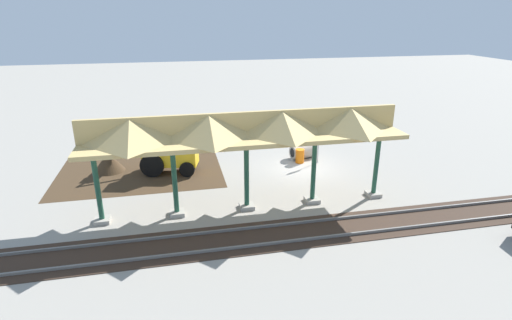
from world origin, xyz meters
name	(u,v)px	position (x,y,z in m)	size (l,w,h in m)	color
ground_plane	(302,168)	(0.00, 0.00, 0.00)	(120.00, 120.00, 0.00)	gray
dirt_work_zone	(141,171)	(9.86, -1.46, 0.00)	(9.73, 7.00, 0.01)	#42301E
platform_canopy	(246,127)	(4.40, 4.70, 4.16)	(14.86, 3.20, 4.90)	#9E998E
rail_tracks	(353,226)	(0.00, 7.51, 0.03)	(60.00, 2.58, 0.15)	slate
stop_sign	(319,137)	(-1.27, -0.63, 1.73)	(0.73, 0.26, 2.40)	gray
backhoe	(168,152)	(8.13, -0.98, 1.27)	(5.23, 2.37, 2.82)	yellow
dirt_mound	(110,171)	(11.73, -1.97, 0.00)	(3.71, 3.71, 2.39)	#42301E
concrete_pipe	(302,151)	(-0.58, -1.69, 0.47)	(1.65, 1.19, 0.94)	#9E9384
traffic_barrel	(300,156)	(-0.15, -0.90, 0.45)	(0.56, 0.56, 0.90)	orange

